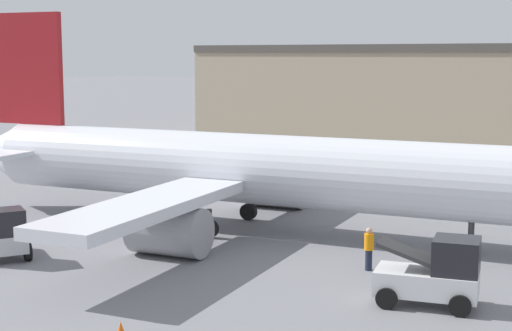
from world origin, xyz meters
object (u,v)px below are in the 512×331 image
ground_crew_worker (369,248)px  belt_loader_truck (435,274)px  safety_cone_near (121,330)px  airplane (239,169)px  baggage_tug (6,235)px

ground_crew_worker → belt_loader_truck: size_ratio=0.46×
ground_crew_worker → belt_loader_truck: bearing=165.4°
belt_loader_truck → safety_cone_near: (-6.96, -8.59, -0.90)m
airplane → belt_loader_truck: bearing=-35.2°
airplane → ground_crew_worker: bearing=-29.7°
baggage_tug → belt_loader_truck: bearing=42.6°
airplane → baggage_tug: size_ratio=10.42×
ground_crew_worker → belt_loader_truck: belt_loader_truck is taller
airplane → ground_crew_worker: 9.64m
belt_loader_truck → safety_cone_near: belt_loader_truck is taller
airplane → ground_crew_worker: (8.84, -3.19, -2.13)m
airplane → safety_cone_near: size_ratio=65.56×
airplane → baggage_tug: airplane is taller
airplane → baggage_tug: (-5.11, -10.32, -2.04)m
ground_crew_worker → belt_loader_truck: (3.98, -2.88, 0.22)m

